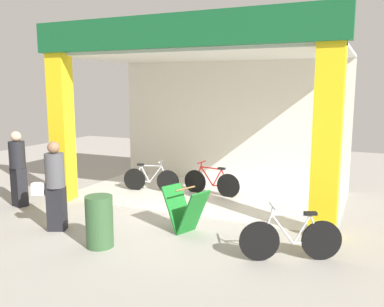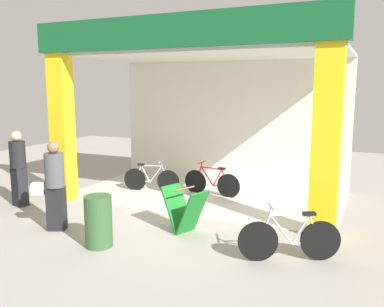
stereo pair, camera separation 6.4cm
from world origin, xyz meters
TOP-DOWN VIEW (x-y plane):
  - ground_plane at (0.00, 0.00)m, footprint 20.51×20.51m
  - shop_facade at (0.00, 1.76)m, footprint 6.45×3.56m
  - bicycle_inside_0 at (0.12, 1.69)m, footprint 1.46×0.40m
  - bicycle_inside_1 at (-1.40, 1.41)m, footprint 1.42×0.40m
  - bicycle_parked_0 at (2.58, -1.30)m, footprint 1.42×0.72m
  - sandwich_board_sign at (0.63, -0.87)m, footprint 0.92×0.72m
  - pedestrian_0 at (-1.59, -1.71)m, footprint 0.64×0.46m
  - pedestrian_2 at (-3.40, -0.86)m, footprint 0.41×0.41m
  - trash_bin at (-0.38, -2.04)m, footprint 0.45×0.45m

SIDE VIEW (x-z plane):
  - ground_plane at x=0.00m, z-range 0.00..0.00m
  - bicycle_inside_1 at x=-1.40m, z-range -0.08..0.71m
  - bicycle_inside_0 at x=0.12m, z-range -0.08..0.73m
  - bicycle_parked_0 at x=2.58m, z-range -0.09..0.77m
  - sandwich_board_sign at x=0.63m, z-range 0.00..0.83m
  - trash_bin at x=-0.38m, z-range 0.00..0.85m
  - pedestrian_0 at x=-1.59m, z-range 0.02..1.66m
  - pedestrian_2 at x=-3.40m, z-range 0.03..1.68m
  - shop_facade at x=0.00m, z-range 0.17..4.12m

